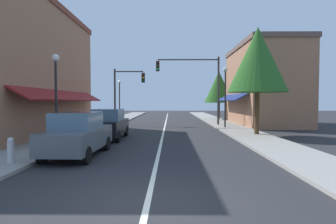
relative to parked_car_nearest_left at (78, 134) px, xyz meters
name	(u,v)px	position (x,y,z in m)	size (l,w,h in m)	color
ground_plane	(165,126)	(3.21, 12.95, -0.88)	(80.00, 80.00, 0.00)	#28282B
sidewalk_left	(103,126)	(-2.29, 12.95, -0.82)	(2.60, 56.00, 0.12)	gray
sidewalk_right	(227,126)	(8.71, 12.95, -0.82)	(2.60, 56.00, 0.12)	gray
lane_center_stripe	(165,126)	(3.21, 12.95, -0.88)	(0.14, 52.00, 0.01)	silver
storefront_left_block	(16,69)	(-6.42, 6.95, 3.44)	(6.96, 14.20, 8.65)	#9E6B4C
storefront_right_block	(263,85)	(12.49, 14.95, 2.86)	(6.28, 10.20, 7.47)	#9E6B4C
parked_car_nearest_left	(78,134)	(0.00, 0.00, 0.00)	(1.87, 4.14, 1.77)	#4C5156
parked_car_second_left	(109,124)	(0.09, 4.95, 0.00)	(1.80, 4.11, 1.77)	black
traffic_signal_mast_arm	(197,79)	(6.11, 13.53, 3.36)	(5.67, 0.50, 6.19)	#333333
traffic_signal_left_corner	(125,88)	(-0.61, 14.88, 2.61)	(2.97, 0.50, 5.28)	#333333
street_lamp_left_near	(56,84)	(-1.94, 2.54, 2.19)	(0.36, 0.36, 4.53)	black
street_lamp_right_mid	(225,88)	(8.09, 10.92, 2.43)	(0.36, 0.36, 4.93)	black
street_lamp_left_far	(119,93)	(-1.94, 19.07, 2.19)	(0.36, 0.36, 4.53)	black
tree_right_near	(258,60)	(9.21, 6.49, 3.94)	(3.74, 3.74, 6.89)	#4C331E
tree_right_far	(219,87)	(9.41, 21.27, 3.03)	(3.41, 3.41, 5.79)	#4C331E
fire_hydrant	(11,150)	(-1.70, -1.71, -0.33)	(0.22, 0.22, 0.87)	#B2B2B7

